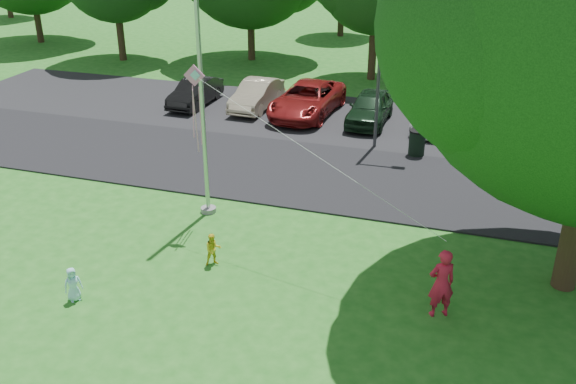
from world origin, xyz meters
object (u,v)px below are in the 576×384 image
(kite, at_px, (200,93))
(woman, at_px, (441,283))
(child_blue, at_px, (73,284))
(flagpole, at_px, (201,88))
(child_yellow, at_px, (213,249))
(trash_can, at_px, (417,143))
(street_lamp, at_px, (387,52))

(kite, bearing_deg, woman, -24.89)
(woman, relative_size, kite, 0.23)
(child_blue, distance_m, kite, 6.32)
(flagpole, bearing_deg, child_yellow, -63.33)
(trash_can, distance_m, kite, 10.29)
(street_lamp, relative_size, trash_can, 6.09)
(flagpole, distance_m, street_lamp, 8.64)
(flagpole, height_order, street_lamp, flagpole)
(woman, xyz_separation_m, child_blue, (-8.96, -2.18, -0.45))
(flagpole, relative_size, trash_can, 9.28)
(woman, height_order, kite, kite)
(trash_can, distance_m, child_yellow, 10.88)
(woman, relative_size, child_blue, 1.97)
(flagpole, relative_size, child_blue, 10.71)
(street_lamp, height_order, trash_can, street_lamp)
(flagpole, distance_m, kite, 0.94)
(street_lamp, xyz_separation_m, child_blue, (-5.56, -13.10, -3.48))
(child_yellow, xyz_separation_m, child_blue, (-2.70, -2.68, -0.01))
(child_blue, xyz_separation_m, kite, (1.59, 4.78, 3.82))
(trash_can, xyz_separation_m, child_yellow, (-4.35, -9.98, -0.06))
(trash_can, relative_size, child_yellow, 1.12)
(woman, bearing_deg, child_blue, -14.29)
(street_lamp, xyz_separation_m, trash_can, (1.48, -0.44, -3.40))
(flagpole, relative_size, kite, 1.27)
(child_blue, bearing_deg, trash_can, 10.47)
(trash_can, bearing_deg, flagpole, -129.72)
(trash_can, distance_m, woman, 10.66)
(trash_can, height_order, child_blue, trash_can)
(flagpole, height_order, child_blue, flagpole)
(woman, bearing_deg, street_lamp, -100.69)
(kite, bearing_deg, child_blue, -113.79)
(street_lamp, distance_m, woman, 11.83)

